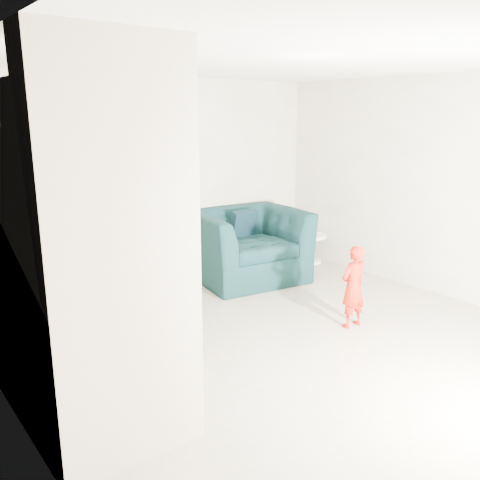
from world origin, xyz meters
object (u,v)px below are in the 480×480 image
Objects in this scene: toddler at (353,287)px; side_table at (312,244)px; staircase at (72,285)px; armchair at (247,245)px.

toddler is 2.04× the size of side_table.
side_table is 0.12× the size of staircase.
side_table is at bearing 9.41° from armchair.
armchair is at bearing -91.78° from toddler.
staircase is at bearing -6.68° from toddler.
staircase is (-2.96, -1.54, 0.47)m from armchair.
toddler is 2.45m from side_table.
staircase is at bearing -143.35° from armchair.
armchair is 3.37m from staircase.
toddler is 0.25× the size of staircase.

